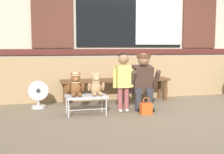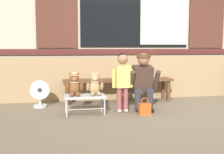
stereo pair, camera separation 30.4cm
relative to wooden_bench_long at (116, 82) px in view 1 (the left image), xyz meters
name	(u,v)px [view 1 (the left image)]	position (x,y,z in m)	size (l,w,h in m)	color
ground_plane	(166,112)	(0.55, -1.06, -0.37)	(60.00, 60.00, 0.00)	#756651
brick_low_wall	(137,77)	(0.55, 0.37, 0.05)	(6.81, 0.25, 0.85)	tan
shop_facade	(129,15)	(0.55, 0.88, 1.39)	(6.95, 0.26, 3.51)	beige
wooden_bench_long	(116,82)	(0.00, 0.00, 0.00)	(2.10, 0.40, 0.44)	brown
small_display_bench	(86,97)	(-0.74, -0.88, -0.11)	(0.64, 0.36, 0.30)	#BCBCC1
teddy_bear_with_hat	(76,85)	(-0.90, -0.88, 0.10)	(0.28, 0.27, 0.36)	brown
teddy_bear_plain	(96,85)	(-0.58, -0.88, 0.09)	(0.28, 0.26, 0.36)	tan
child_standing	(123,76)	(-0.12, -0.86, 0.22)	(0.35, 0.18, 0.96)	#994C4C
adult_crouching	(143,81)	(0.25, -0.79, 0.11)	(0.50, 0.49, 0.95)	#333338
handbag_on_ground	(146,108)	(0.17, -1.13, -0.28)	(0.18, 0.11, 0.27)	#DB561E
floor_fan	(38,95)	(-1.45, -0.23, -0.13)	(0.34, 0.24, 0.48)	silver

